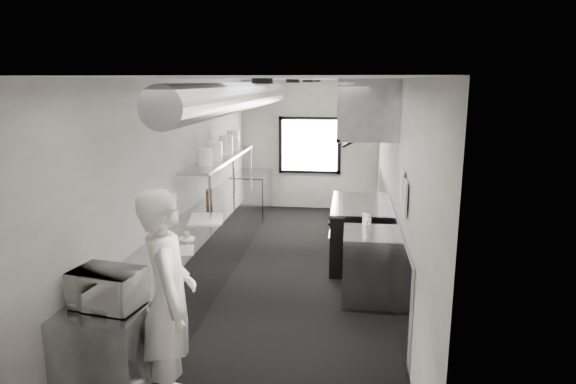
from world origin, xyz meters
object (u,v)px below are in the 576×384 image
(bottle_station, at_px, (368,266))
(squeeze_bottle_a, at_px, (366,231))
(far_work_table, at_px, (252,194))
(plate_stack_b, at_px, (215,151))
(prep_counter, at_px, (199,253))
(squeeze_bottle_d, at_px, (367,222))
(squeeze_bottle_e, at_px, (365,220))
(small_plate, at_px, (186,239))
(plate_stack_a, at_px, (205,157))
(pass_shelf, at_px, (222,159))
(range, at_px, (358,232))
(squeeze_bottle_b, at_px, (367,230))
(line_cook, at_px, (169,301))
(plate_stack_c, at_px, (226,145))
(exhaust_hood, at_px, (366,107))
(squeeze_bottle_c, at_px, (369,225))
(cutting_board, at_px, (206,219))
(plate_stack_d, at_px, (233,140))
(knife_block, at_px, (209,197))
(deli_tub_b, at_px, (118,275))
(deli_tub_a, at_px, (126,271))
(microwave, at_px, (107,288))

(bottle_station, distance_m, squeeze_bottle_a, 0.60)
(far_work_table, xyz_separation_m, plate_stack_b, (-0.04, -2.58, 1.27))
(prep_counter, distance_m, squeeze_bottle_d, 2.34)
(far_work_table, distance_m, squeeze_bottle_e, 4.29)
(small_plate, height_order, squeeze_bottle_d, squeeze_bottle_d)
(far_work_table, distance_m, plate_stack_a, 3.30)
(pass_shelf, bearing_deg, range, -7.67)
(prep_counter, relative_size, squeeze_bottle_b, 35.49)
(line_cook, xyz_separation_m, plate_stack_c, (-0.57, 4.34, 0.77))
(prep_counter, xyz_separation_m, plate_stack_a, (-0.06, 0.65, 1.24))
(exhaust_hood, xyz_separation_m, squeeze_bottle_c, (0.04, -1.36, -1.40))
(cutting_board, bearing_deg, squeeze_bottle_c, -7.41)
(line_cook, height_order, plate_stack_d, line_cook)
(squeeze_bottle_b, bearing_deg, squeeze_bottle_c, 83.31)
(far_work_table, xyz_separation_m, plate_stack_c, (-0.02, -1.95, 1.28))
(prep_counter, xyz_separation_m, plate_stack_b, (-0.04, 1.12, 1.27))
(prep_counter, bearing_deg, squeeze_bottle_c, -4.03)
(plate_stack_b, relative_size, squeeze_bottle_d, 1.47)
(line_cook, distance_m, knife_block, 3.64)
(plate_stack_b, xyz_separation_m, plate_stack_d, (0.00, 1.21, 0.03))
(deli_tub_b, distance_m, knife_block, 3.04)
(small_plate, xyz_separation_m, plate_stack_d, (-0.13, 3.09, 0.84))
(line_cook, distance_m, plate_stack_b, 3.83)
(squeeze_bottle_b, bearing_deg, exhaust_hood, 90.51)
(squeeze_bottle_a, bearing_deg, squeeze_bottle_c, 83.24)
(exhaust_hood, relative_size, squeeze_bottle_e, 12.52)
(small_plate, xyz_separation_m, squeeze_bottle_c, (2.19, 0.60, 0.08))
(small_plate, distance_m, plate_stack_d, 3.20)
(knife_block, distance_m, squeeze_bottle_e, 2.53)
(exhaust_hood, bearing_deg, deli_tub_a, -126.77)
(pass_shelf, bearing_deg, microwave, -89.14)
(prep_counter, xyz_separation_m, squeeze_bottle_d, (2.27, -0.08, 0.55))
(range, height_order, deli_tub_a, deli_tub_a)
(plate_stack_d, height_order, squeeze_bottle_a, plate_stack_d)
(small_plate, relative_size, plate_stack_a, 0.79)
(microwave, relative_size, plate_stack_a, 2.16)
(prep_counter, height_order, squeeze_bottle_d, squeeze_bottle_d)
(pass_shelf, relative_size, deli_tub_b, 23.75)
(deli_tub_a, height_order, plate_stack_a, plate_stack_a)
(squeeze_bottle_b, bearing_deg, range, 92.64)
(knife_block, bearing_deg, cutting_board, -88.58)
(prep_counter, height_order, small_plate, small_plate)
(bottle_station, bearing_deg, line_cook, -126.21)
(knife_block, bearing_deg, squeeze_bottle_c, -36.93)
(plate_stack_c, bearing_deg, squeeze_bottle_d, -38.49)
(plate_stack_b, bearing_deg, deli_tub_a, -91.33)
(far_work_table, distance_m, line_cook, 6.34)
(plate_stack_d, bearing_deg, plate_stack_c, -88.13)
(plate_stack_b, bearing_deg, cutting_board, -82.88)
(microwave, relative_size, small_plate, 2.73)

